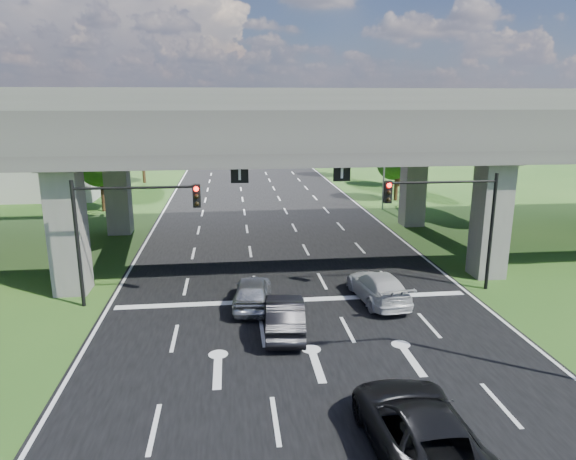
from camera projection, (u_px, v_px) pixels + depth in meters
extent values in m
plane|color=#244B18|center=(305.00, 332.00, 21.52)|extent=(160.00, 160.00, 0.00)
cube|color=black|center=(281.00, 260.00, 31.15)|extent=(18.00, 120.00, 0.03)
cube|color=#363331|center=(278.00, 125.00, 31.11)|extent=(80.00, 15.00, 2.00)
cube|color=slate|center=(292.00, 99.00, 23.76)|extent=(80.00, 0.50, 1.00)
cube|color=slate|center=(268.00, 99.00, 37.73)|extent=(80.00, 0.50, 1.00)
cube|color=slate|center=(67.00, 225.00, 25.23)|extent=(1.60, 1.60, 7.00)
cube|color=slate|center=(118.00, 186.00, 36.79)|extent=(1.60, 1.60, 7.00)
cube|color=slate|center=(491.00, 214.00, 27.65)|extent=(1.60, 1.60, 7.00)
cube|color=slate|center=(414.00, 180.00, 39.21)|extent=(1.60, 1.60, 7.00)
cube|color=black|center=(240.00, 174.00, 24.59)|extent=(0.85, 0.06, 0.85)
cube|color=black|center=(342.00, 173.00, 25.14)|extent=(0.85, 0.06, 0.85)
cube|color=#9E9E99|center=(1.00, 176.00, 51.88)|extent=(20.00, 10.00, 4.00)
cylinder|color=black|center=(491.00, 233.00, 25.74)|extent=(0.18, 0.18, 6.00)
cylinder|color=black|center=(442.00, 182.00, 24.80)|extent=(5.50, 0.12, 0.12)
cube|color=black|center=(388.00, 192.00, 24.42)|extent=(0.35, 0.28, 1.05)
sphere|color=#FF0C05|center=(389.00, 185.00, 24.18)|extent=(0.22, 0.22, 0.22)
cylinder|color=black|center=(78.00, 245.00, 23.54)|extent=(0.18, 0.18, 6.00)
cylinder|color=black|center=(135.00, 188.00, 23.20)|extent=(5.50, 0.12, 0.12)
cube|color=black|center=(197.00, 196.00, 23.43)|extent=(0.35, 0.28, 1.05)
sphere|color=#FF0C05|center=(196.00, 189.00, 23.19)|extent=(0.22, 0.22, 0.22)
cylinder|color=gray|center=(385.00, 153.00, 44.56)|extent=(0.16, 0.16, 10.00)
cylinder|color=gray|center=(370.00, 97.00, 43.24)|extent=(3.00, 0.10, 0.10)
cube|color=gray|center=(353.00, 98.00, 43.10)|extent=(0.60, 0.25, 0.18)
cylinder|color=gray|center=(345.00, 139.00, 59.97)|extent=(0.16, 0.16, 10.00)
cylinder|color=gray|center=(333.00, 98.00, 58.65)|extent=(3.00, 0.10, 0.10)
cube|color=gray|center=(320.00, 99.00, 58.51)|extent=(0.60, 0.25, 0.18)
cylinder|color=black|center=(103.00, 192.00, 44.62)|extent=(0.36, 0.36, 3.30)
sphere|color=#1E4D14|center=(100.00, 158.00, 43.88)|extent=(4.50, 4.50, 4.50)
sphere|color=#1E4D14|center=(102.00, 142.00, 43.30)|extent=(3.60, 3.60, 3.60)
sphere|color=#1E4D14|center=(98.00, 168.00, 44.45)|extent=(3.30, 3.30, 3.30)
cylinder|color=black|center=(91.00, 182.00, 52.05)|extent=(0.36, 0.36, 2.86)
sphere|color=#1E4D14|center=(89.00, 156.00, 51.41)|extent=(3.90, 3.90, 3.90)
sphere|color=#1E4D14|center=(91.00, 144.00, 50.87)|extent=(3.12, 3.12, 3.12)
sphere|color=#1E4D14|center=(87.00, 163.00, 51.95)|extent=(2.86, 2.86, 2.86)
cylinder|color=black|center=(144.00, 168.00, 60.11)|extent=(0.36, 0.36, 3.52)
sphere|color=#1E4D14|center=(142.00, 140.00, 59.32)|extent=(4.80, 4.80, 4.80)
sphere|color=#1E4D14|center=(144.00, 128.00, 58.72)|extent=(3.84, 3.84, 3.84)
sphere|color=#1E4D14|center=(140.00, 148.00, 59.91)|extent=(3.52, 3.52, 3.52)
cylinder|color=black|center=(396.00, 185.00, 49.54)|extent=(0.36, 0.36, 3.08)
sphere|color=#1E4D14|center=(398.00, 155.00, 48.85)|extent=(4.20, 4.20, 4.20)
sphere|color=#1E4D14|center=(404.00, 142.00, 48.30)|extent=(3.36, 3.36, 3.36)
sphere|color=#1E4D14|center=(393.00, 164.00, 49.41)|extent=(3.08, 3.08, 3.08)
cylinder|color=black|center=(399.00, 174.00, 57.60)|extent=(0.36, 0.36, 2.86)
sphere|color=#1E4D14|center=(401.00, 150.00, 56.96)|extent=(3.90, 3.90, 3.90)
sphere|color=#1E4D14|center=(406.00, 140.00, 56.43)|extent=(3.12, 3.12, 3.12)
sphere|color=#1E4D14|center=(397.00, 157.00, 57.51)|extent=(2.86, 2.86, 2.86)
cylinder|color=black|center=(348.00, 164.00, 64.81)|extent=(0.36, 0.36, 3.30)
sphere|color=#1E4D14|center=(349.00, 140.00, 64.07)|extent=(4.50, 4.50, 4.50)
sphere|color=#1E4D14|center=(353.00, 129.00, 63.50)|extent=(3.60, 3.60, 3.60)
sphere|color=#1E4D14|center=(346.00, 147.00, 64.65)|extent=(3.30, 3.30, 3.30)
imported|color=#A2A4A9|center=(252.00, 292.00, 24.00)|extent=(2.16, 4.40, 1.45)
imported|color=black|center=(285.00, 315.00, 21.30)|extent=(1.96, 4.59, 1.47)
imported|color=#BCBCBC|center=(378.00, 287.00, 24.67)|extent=(2.39, 5.00, 1.40)
imported|color=black|center=(421.00, 431.00, 13.75)|extent=(2.85, 5.87, 1.61)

